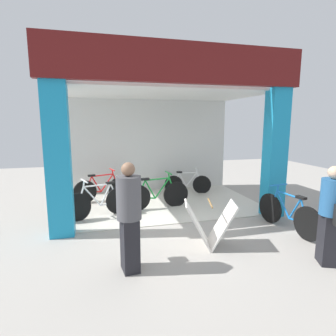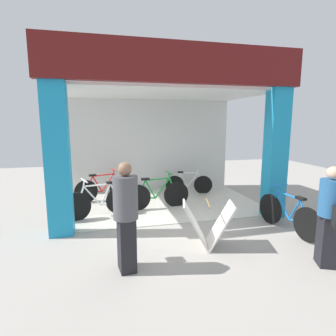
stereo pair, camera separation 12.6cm
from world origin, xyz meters
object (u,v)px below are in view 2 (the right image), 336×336
object	(u,v)px
bicycle_inside_0	(103,188)
pedestrian_0	(330,215)
sandwich_board_sign	(208,225)
bicycle_inside_1	(157,195)
bicycle_inside_2	(189,184)
bicycle_inside_3	(99,202)
pedestrian_2	(126,215)
bicycle_parked_0	(288,214)

from	to	relation	value
bicycle_inside_0	pedestrian_0	xyz separation A→B (m)	(3.43, -4.61, 0.47)
bicycle_inside_0	sandwich_board_sign	distance (m)	3.99
bicycle_inside_1	sandwich_board_sign	xyz separation A→B (m)	(0.46, -2.42, 0.03)
bicycle_inside_0	sandwich_board_sign	xyz separation A→B (m)	(1.83, -3.54, 0.06)
sandwich_board_sign	pedestrian_0	size ratio (longest dim) A/B	0.64
bicycle_inside_2	bicycle_inside_3	xyz separation A→B (m)	(-2.77, -1.59, 0.06)
pedestrian_2	bicycle_inside_0	bearing A→B (deg)	94.55
pedestrian_0	bicycle_parked_0	bearing A→B (deg)	78.10
bicycle_inside_3	pedestrian_2	world-z (taller)	pedestrian_2
bicycle_inside_3	pedestrian_2	size ratio (longest dim) A/B	0.98
bicycle_inside_2	pedestrian_0	distance (m)	4.85
bicycle_inside_0	bicycle_inside_3	bearing A→B (deg)	-94.69
pedestrian_0	bicycle_inside_3	bearing A→B (deg)	138.15
bicycle_inside_2	sandwich_board_sign	world-z (taller)	sandwich_board_sign
bicycle_inside_0	bicycle_parked_0	distance (m)	4.95
sandwich_board_sign	bicycle_inside_3	bearing A→B (deg)	132.82
bicycle_inside_3	sandwich_board_sign	distance (m)	2.87
bicycle_inside_0	bicycle_inside_2	size ratio (longest dim) A/B	1.11
bicycle_parked_0	bicycle_inside_0	bearing A→B (deg)	138.53
bicycle_inside_2	bicycle_inside_0	bearing A→B (deg)	-176.80
bicycle_inside_1	bicycle_parked_0	bearing A→B (deg)	-42.60
bicycle_inside_3	bicycle_inside_1	bearing A→B (deg)	11.83
bicycle_inside_3	pedestrian_0	world-z (taller)	pedestrian_0
bicycle_parked_0	bicycle_inside_2	bearing A→B (deg)	107.14
bicycle_inside_1	bicycle_inside_3	size ratio (longest dim) A/B	1.06
bicycle_parked_0	pedestrian_0	distance (m)	1.44
bicycle_inside_3	sandwich_board_sign	bearing A→B (deg)	-47.18
bicycle_inside_1	pedestrian_0	distance (m)	4.07
bicycle_inside_2	bicycle_parked_0	size ratio (longest dim) A/B	0.85
bicycle_inside_1	bicycle_parked_0	xyz separation A→B (m)	(2.34, -2.15, -0.01)
bicycle_inside_2	sandwich_board_sign	xyz separation A→B (m)	(-0.82, -3.69, 0.09)
sandwich_board_sign	bicycle_inside_1	bearing A→B (deg)	100.84
bicycle_inside_3	pedestrian_0	bearing A→B (deg)	-41.85
bicycle_inside_1	pedestrian_0	size ratio (longest dim) A/B	1.09
bicycle_inside_3	sandwich_board_sign	xyz separation A→B (m)	(1.95, -2.10, 0.04)
bicycle_inside_0	bicycle_inside_1	size ratio (longest dim) A/B	0.92
bicycle_inside_0	bicycle_inside_1	bearing A→B (deg)	-39.46
bicycle_inside_2	bicycle_inside_3	world-z (taller)	bicycle_inside_3
bicycle_inside_1	bicycle_inside_2	distance (m)	1.81
bicycle_inside_3	bicycle_parked_0	world-z (taller)	bicycle_inside_3
pedestrian_2	bicycle_inside_2	bearing A→B (deg)	60.66
bicycle_parked_0	pedestrian_2	xyz separation A→B (m)	(-3.39, -0.72, 0.51)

